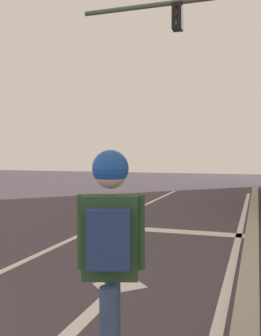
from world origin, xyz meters
TOP-DOWN VIEW (x-y plane):
  - lane_line_center at (0.32, 6.00)m, footprint 0.12×20.00m
  - lane_line_curbside at (3.32, 6.00)m, footprint 0.12×20.00m
  - stop_bar at (1.90, 7.86)m, footprint 3.15×0.40m
  - lane_arrow_stem at (2.06, 3.61)m, footprint 0.16×1.40m
  - lane_arrow_head at (2.06, 4.46)m, footprint 0.71×0.71m
  - curb_strip at (3.57, 6.00)m, footprint 0.24×24.00m
  - skater at (2.77, 2.34)m, footprint 0.43×0.60m
  - traffic_signal_mast at (3.13, 9.36)m, footprint 4.98×0.34m

SIDE VIEW (x-z plane):
  - lane_line_center at x=0.32m, z-range 0.00..0.01m
  - lane_line_curbside at x=3.32m, z-range 0.00..0.01m
  - stop_bar at x=1.90m, z-range 0.00..0.01m
  - lane_arrow_stem at x=2.06m, z-range 0.00..0.01m
  - lane_arrow_head at x=2.06m, z-range 0.00..0.01m
  - curb_strip at x=3.57m, z-range 0.00..0.14m
  - skater at x=2.77m, z-range 0.28..1.86m
  - traffic_signal_mast at x=3.13m, z-range 1.05..6.63m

